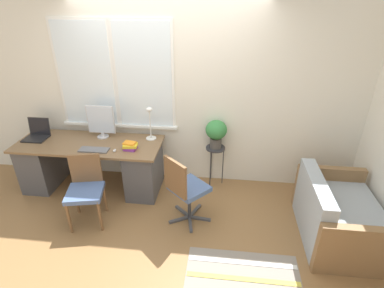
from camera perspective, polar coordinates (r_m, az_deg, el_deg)
name	(u,v)px	position (r m, az deg, el deg)	size (l,w,h in m)	color
ground_plane	(162,208)	(4.10, -5.80, -11.97)	(14.00, 14.00, 0.00)	olive
wall_back_with_window	(167,91)	(4.17, -4.87, 10.09)	(9.00, 0.12, 2.70)	white
desk	(92,164)	(4.48, -18.46, -3.60)	(1.98, 0.74, 0.72)	brown
laptop	(37,134)	(4.75, -27.43, 1.72)	(0.31, 0.28, 0.26)	black
monitor	(101,121)	(4.34, -16.96, 4.14)	(0.39, 0.16, 0.47)	silver
keyboard	(94,150)	(4.10, -18.18, -1.06)	(0.38, 0.14, 0.02)	slate
mouse	(115,151)	(3.99, -14.53, -1.21)	(0.04, 0.06, 0.03)	silver
desk_lamp	(150,120)	(4.13, -8.02, 4.57)	(0.14, 0.14, 0.47)	white
book_stack	(130,146)	(3.99, -11.69, -0.39)	(0.19, 0.16, 0.10)	purple
desk_chair_wooden	(85,188)	(3.86, -19.64, -7.85)	(0.49, 0.50, 0.84)	brown
office_chair_swivel	(185,188)	(3.58, -1.35, -8.36)	(0.57, 0.57, 0.92)	#47474C
couch_loveseat	(338,217)	(3.89, 25.98, -12.43)	(0.82, 1.17, 0.75)	#9EA8B2
plant_stand	(215,151)	(4.28, 4.48, -1.42)	(0.28, 0.28, 0.60)	#333338
potted_plant	(216,132)	(4.14, 4.63, 2.36)	(0.30, 0.30, 0.41)	#514C47
floor_rug_striped	(243,279)	(3.33, 9.68, -24.02)	(1.16, 0.72, 0.01)	gray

